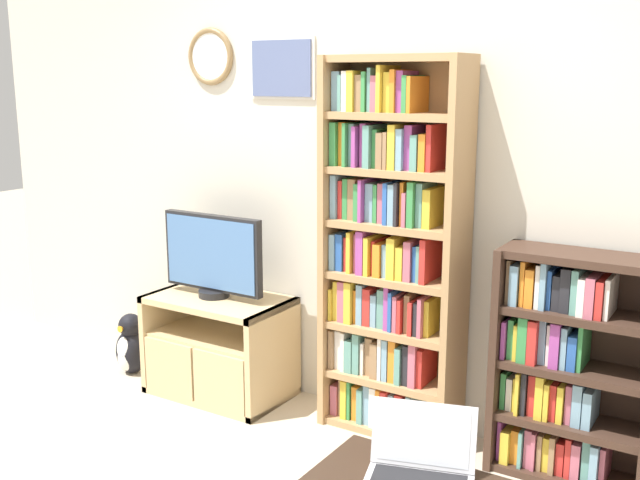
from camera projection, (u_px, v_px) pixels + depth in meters
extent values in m
cube|color=beige|center=(380.00, 180.00, 3.96)|extent=(5.87, 0.06, 2.60)
torus|color=olive|center=(210.00, 57.00, 4.35)|extent=(0.33, 0.04, 0.33)
cylinder|color=white|center=(210.00, 57.00, 4.35)|extent=(0.27, 0.02, 0.27)
cube|color=silver|center=(282.00, 68.00, 4.11)|extent=(0.43, 0.01, 0.33)
cube|color=slate|center=(282.00, 68.00, 4.11)|extent=(0.39, 0.02, 0.30)
cube|color=tan|center=(171.00, 334.00, 4.58)|extent=(0.04, 0.49, 0.59)
cube|color=tan|center=(274.00, 358.00, 4.18)|extent=(0.04, 0.49, 0.59)
cube|color=tan|center=(219.00, 300.00, 4.32)|extent=(0.81, 0.49, 0.04)
cube|color=tan|center=(221.00, 390.00, 4.44)|extent=(0.81, 0.49, 0.04)
cube|color=tan|center=(220.00, 336.00, 4.37)|extent=(0.74, 0.46, 0.04)
cube|color=tan|center=(169.00, 368.00, 4.30)|extent=(0.35, 0.02, 0.32)
cube|color=tan|center=(219.00, 382.00, 4.11)|extent=(0.35, 0.02, 0.32)
cylinder|color=black|center=(214.00, 293.00, 4.33)|extent=(0.18, 0.18, 0.04)
cube|color=black|center=(213.00, 253.00, 4.27)|extent=(0.67, 0.05, 0.44)
cube|color=#4770A8|center=(210.00, 254.00, 4.25)|extent=(0.63, 0.01, 0.41)
cube|color=tan|center=(334.00, 244.00, 3.95)|extent=(0.04, 0.29, 1.94)
cube|color=tan|center=(457.00, 261.00, 3.59)|extent=(0.04, 0.29, 1.94)
cube|color=tan|center=(405.00, 247.00, 3.89)|extent=(0.73, 0.02, 1.94)
cube|color=tan|center=(389.00, 426.00, 3.98)|extent=(0.65, 0.25, 0.04)
cube|color=tan|center=(390.00, 378.00, 3.92)|extent=(0.65, 0.25, 0.04)
cube|color=tan|center=(391.00, 329.00, 3.86)|extent=(0.65, 0.25, 0.04)
cube|color=tan|center=(392.00, 278.00, 3.80)|extent=(0.65, 0.25, 0.04)
cube|color=tan|center=(394.00, 226.00, 3.74)|extent=(0.65, 0.25, 0.04)
cube|color=tan|center=(395.00, 172.00, 3.69)|extent=(0.65, 0.25, 0.04)
cube|color=tan|center=(396.00, 116.00, 3.63)|extent=(0.65, 0.25, 0.04)
cube|color=tan|center=(397.00, 58.00, 3.57)|extent=(0.65, 0.25, 0.04)
cube|color=#B75B70|center=(342.00, 395.00, 4.12)|extent=(0.04, 0.19, 0.17)
cube|color=#93704C|center=(348.00, 393.00, 4.10)|extent=(0.02, 0.18, 0.21)
cube|color=gold|center=(352.00, 394.00, 4.08)|extent=(0.04, 0.21, 0.21)
cube|color=#388947|center=(357.00, 395.00, 4.07)|extent=(0.02, 0.20, 0.21)
cube|color=orange|center=(363.00, 398.00, 4.05)|extent=(0.04, 0.19, 0.19)
cube|color=#5B9389|center=(369.00, 400.00, 4.03)|extent=(0.03, 0.22, 0.19)
cube|color=#759EB7|center=(375.00, 399.00, 4.01)|extent=(0.04, 0.21, 0.22)
cube|color=white|center=(382.00, 401.00, 3.98)|extent=(0.03, 0.23, 0.22)
cube|color=orange|center=(387.00, 403.00, 3.97)|extent=(0.02, 0.23, 0.22)
cube|color=red|center=(392.00, 404.00, 3.95)|extent=(0.03, 0.22, 0.21)
cube|color=#759EB7|center=(398.00, 407.00, 3.94)|extent=(0.03, 0.19, 0.19)
cube|color=red|center=(405.00, 408.00, 3.93)|extent=(0.04, 0.18, 0.20)
cube|color=red|center=(411.00, 411.00, 3.91)|extent=(0.02, 0.19, 0.18)
cube|color=#759EB7|center=(415.00, 410.00, 3.89)|extent=(0.03, 0.20, 0.21)
cube|color=#93704C|center=(340.00, 344.00, 4.06)|extent=(0.02, 0.22, 0.21)
cube|color=white|center=(347.00, 345.00, 4.04)|extent=(0.04, 0.19, 0.21)
cube|color=white|center=(352.00, 347.00, 4.02)|extent=(0.02, 0.22, 0.21)
cube|color=#5B9389|center=(357.00, 351.00, 4.01)|extent=(0.04, 0.22, 0.18)
cube|color=#5B9389|center=(365.00, 349.00, 3.98)|extent=(0.04, 0.22, 0.22)
cube|color=white|center=(370.00, 354.00, 3.97)|extent=(0.02, 0.20, 0.17)
cube|color=#93704C|center=(376.00, 352.00, 3.96)|extent=(0.04, 0.18, 0.20)
cube|color=#93704C|center=(383.00, 356.00, 3.93)|extent=(0.04, 0.22, 0.19)
cube|color=white|center=(389.00, 354.00, 3.90)|extent=(0.02, 0.23, 0.23)
cube|color=#759EB7|center=(393.00, 355.00, 3.89)|extent=(0.03, 0.22, 0.22)
cube|color=orange|center=(400.00, 356.00, 3.87)|extent=(0.04, 0.21, 0.22)
cube|color=#5B9389|center=(406.00, 361.00, 3.85)|extent=(0.03, 0.23, 0.19)
cube|color=#232328|center=(414.00, 360.00, 3.84)|extent=(0.04, 0.21, 0.21)
cube|color=#B75B70|center=(420.00, 360.00, 3.81)|extent=(0.04, 0.22, 0.23)
cube|color=red|center=(427.00, 364.00, 3.80)|extent=(0.03, 0.20, 0.20)
cube|color=gold|center=(340.00, 300.00, 4.01)|extent=(0.02, 0.23, 0.17)
cube|color=gold|center=(344.00, 297.00, 3.99)|extent=(0.03, 0.20, 0.21)
cube|color=#B75B70|center=(350.00, 298.00, 3.97)|extent=(0.04, 0.22, 0.22)
cube|color=gold|center=(357.00, 299.00, 3.94)|extent=(0.04, 0.23, 0.22)
cube|color=orange|center=(363.00, 303.00, 3.94)|extent=(0.02, 0.19, 0.18)
cube|color=#759EB7|center=(368.00, 301.00, 3.92)|extent=(0.03, 0.20, 0.21)
cube|color=red|center=(375.00, 303.00, 3.90)|extent=(0.04, 0.20, 0.20)
cube|color=#759EB7|center=(381.00, 307.00, 3.89)|extent=(0.03, 0.20, 0.17)
cube|color=#5B9389|center=(389.00, 305.00, 3.86)|extent=(0.04, 0.19, 0.20)
cube|color=#9E4293|center=(395.00, 305.00, 3.83)|extent=(0.03, 0.21, 0.23)
cube|color=#2856A8|center=(399.00, 307.00, 3.82)|extent=(0.02, 0.22, 0.21)
cube|color=#B75B70|center=(403.00, 310.00, 3.81)|extent=(0.02, 0.22, 0.19)
cube|color=red|center=(408.00, 312.00, 3.80)|extent=(0.02, 0.23, 0.17)
cube|color=#93704C|center=(414.00, 310.00, 3.79)|extent=(0.03, 0.19, 0.20)
cube|color=red|center=(419.00, 314.00, 3.77)|extent=(0.02, 0.23, 0.17)
cube|color=#232328|center=(424.00, 315.00, 3.76)|extent=(0.03, 0.21, 0.17)
cube|color=#B75B70|center=(428.00, 313.00, 3.74)|extent=(0.02, 0.23, 0.20)
cube|color=gold|center=(434.00, 315.00, 3.73)|extent=(0.03, 0.19, 0.18)
cube|color=#759EB7|center=(342.00, 249.00, 3.94)|extent=(0.03, 0.22, 0.19)
cube|color=#2856A8|center=(348.00, 249.00, 3.93)|extent=(0.04, 0.21, 0.19)
cube|color=red|center=(355.00, 252.00, 3.91)|extent=(0.03, 0.19, 0.18)
cube|color=gold|center=(358.00, 249.00, 3.89)|extent=(0.02, 0.23, 0.21)
cube|color=#B75B70|center=(364.00, 251.00, 3.88)|extent=(0.03, 0.19, 0.20)
cube|color=#9E4293|center=(369.00, 250.00, 3.85)|extent=(0.04, 0.23, 0.22)
cube|color=gold|center=(376.00, 253.00, 3.83)|extent=(0.03, 0.23, 0.20)
cube|color=red|center=(381.00, 255.00, 3.83)|extent=(0.02, 0.19, 0.18)
cube|color=orange|center=(386.00, 257.00, 3.81)|extent=(0.04, 0.22, 0.17)
cube|color=#759EB7|center=(393.00, 258.00, 3.79)|extent=(0.03, 0.20, 0.17)
cube|color=gold|center=(400.00, 255.00, 3.76)|extent=(0.04, 0.22, 0.21)
cube|color=gold|center=(408.00, 260.00, 3.75)|extent=(0.04, 0.22, 0.17)
cube|color=#B75B70|center=(416.00, 258.00, 3.72)|extent=(0.04, 0.21, 0.20)
cube|color=#2856A8|center=(422.00, 261.00, 3.71)|extent=(0.02, 0.19, 0.18)
cube|color=#5B9389|center=(426.00, 261.00, 3.70)|extent=(0.02, 0.21, 0.18)
cube|color=red|center=(431.00, 258.00, 3.68)|extent=(0.03, 0.22, 0.22)
cube|color=#759EB7|center=(343.00, 195.00, 3.88)|extent=(0.03, 0.20, 0.22)
cube|color=red|center=(348.00, 198.00, 3.87)|extent=(0.02, 0.18, 0.20)
cube|color=#388947|center=(353.00, 197.00, 3.86)|extent=(0.03, 0.18, 0.21)
cube|color=#93704C|center=(360.00, 198.00, 3.84)|extent=(0.04, 0.18, 0.21)
cube|color=#388947|center=(365.00, 200.00, 3.82)|extent=(0.03, 0.21, 0.19)
cube|color=#9E4293|center=(370.00, 199.00, 3.79)|extent=(0.02, 0.23, 0.21)
cube|color=#759EB7|center=(377.00, 201.00, 3.79)|extent=(0.04, 0.18, 0.19)
cube|color=#388947|center=(383.00, 202.00, 3.77)|extent=(0.02, 0.19, 0.19)
cube|color=#B75B70|center=(389.00, 202.00, 3.75)|extent=(0.04, 0.19, 0.20)
cube|color=#2856A8|center=(394.00, 202.00, 3.72)|extent=(0.02, 0.22, 0.21)
cube|color=#759EB7|center=(400.00, 203.00, 3.71)|extent=(0.03, 0.22, 0.20)
cube|color=#232328|center=(405.00, 202.00, 3.69)|extent=(0.02, 0.23, 0.21)
cube|color=orange|center=(410.00, 202.00, 3.69)|extent=(0.02, 0.20, 0.21)
cube|color=#B75B70|center=(413.00, 207.00, 3.67)|extent=(0.02, 0.23, 0.17)
cube|color=#388947|center=(419.00, 203.00, 3.65)|extent=(0.03, 0.23, 0.22)
cube|color=#5B9389|center=(427.00, 203.00, 3.64)|extent=(0.03, 0.19, 0.22)
cube|color=gold|center=(434.00, 207.00, 3.62)|extent=(0.04, 0.20, 0.19)
cube|color=#388947|center=(343.00, 143.00, 3.82)|extent=(0.04, 0.22, 0.22)
cube|color=orange|center=(350.00, 143.00, 3.81)|extent=(0.04, 0.18, 0.22)
cube|color=#388947|center=(355.00, 144.00, 3.78)|extent=(0.02, 0.23, 0.22)
cube|color=#5B9389|center=(360.00, 144.00, 3.78)|extent=(0.03, 0.19, 0.21)
cube|color=#9E4293|center=(364.00, 146.00, 3.76)|extent=(0.02, 0.22, 0.20)
cube|color=#9E4293|center=(371.00, 144.00, 3.75)|extent=(0.03, 0.18, 0.21)
cube|color=#5B9389|center=(376.00, 146.00, 3.72)|extent=(0.04, 0.23, 0.21)
cube|color=#388947|center=(383.00, 148.00, 3.71)|extent=(0.03, 0.19, 0.19)
cube|color=#93704C|center=(389.00, 150.00, 3.69)|extent=(0.03, 0.22, 0.18)
cube|color=#93704C|center=(394.00, 149.00, 3.67)|extent=(0.02, 0.23, 0.18)
cube|color=gold|center=(401.00, 146.00, 3.65)|extent=(0.04, 0.22, 0.22)
cube|color=#759EB7|center=(408.00, 148.00, 3.64)|extent=(0.03, 0.22, 0.20)
cube|color=#9E4293|center=(415.00, 147.00, 3.62)|extent=(0.04, 0.18, 0.21)
cube|color=#5B9389|center=(422.00, 152.00, 3.60)|extent=(0.03, 0.21, 0.17)
cube|color=orange|center=(430.00, 152.00, 3.58)|extent=(0.03, 0.20, 0.18)
cube|color=red|center=(436.00, 147.00, 3.56)|extent=(0.03, 0.19, 0.22)
cube|color=#759EB7|center=(345.00, 91.00, 3.77)|extent=(0.04, 0.19, 0.19)
cube|color=#5B9389|center=(350.00, 93.00, 3.75)|extent=(0.02, 0.22, 0.18)
cube|color=white|center=(354.00, 91.00, 3.73)|extent=(0.03, 0.22, 0.19)
cube|color=gold|center=(360.00, 91.00, 3.71)|extent=(0.04, 0.23, 0.20)
cube|color=#93704C|center=(368.00, 93.00, 3.70)|extent=(0.03, 0.20, 0.18)
cube|color=#388947|center=(373.00, 92.00, 3.68)|extent=(0.02, 0.21, 0.19)
cube|color=#5B9389|center=(378.00, 90.00, 3.67)|extent=(0.02, 0.20, 0.21)
cube|color=#B75B70|center=(383.00, 94.00, 3.66)|extent=(0.04, 0.20, 0.17)
cube|color=gold|center=(388.00, 89.00, 3.63)|extent=(0.02, 0.23, 0.22)
cube|color=gold|center=(395.00, 92.00, 3.62)|extent=(0.03, 0.19, 0.19)
cube|color=orange|center=(401.00, 91.00, 3.60)|extent=(0.03, 0.20, 0.20)
cube|color=#9E4293|center=(407.00, 92.00, 3.59)|extent=(0.03, 0.18, 0.20)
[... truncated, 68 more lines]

